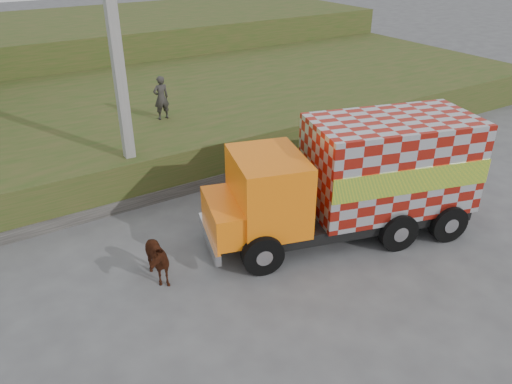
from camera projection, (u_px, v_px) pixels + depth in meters
ground at (233, 260)px, 13.10m from camera, size 120.00×120.00×0.00m
embankment at (110, 123)px, 20.23m from camera, size 40.00×12.00×1.50m
embankment_far at (43, 50)px, 28.86m from camera, size 40.00×12.00×3.00m
retaining_strip at (108, 207)px, 15.21m from camera, size 16.00×0.50×0.40m
utility_pole at (119, 73)px, 14.17m from camera, size 1.20×0.30×8.00m
cargo_truck at (356, 178)px, 13.55m from camera, size 7.76×4.26×3.30m
cow at (153, 259)px, 12.12m from camera, size 0.69×1.44×1.20m
pedestrian at (161, 98)px, 18.06m from camera, size 0.59×0.40×1.59m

